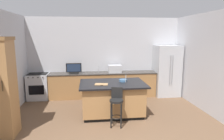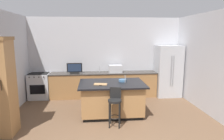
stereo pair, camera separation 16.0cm
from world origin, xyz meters
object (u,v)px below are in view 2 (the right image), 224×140
object	(u,v)px
kitchen_island	(112,98)
refrigerator	(168,71)
range_oven	(40,86)
cutting_board	(101,84)
microwave	(115,69)
fruit_bowl	(123,80)
cabinet_tower	(0,85)
tv_monitor	(75,69)
cell_phone	(101,85)
bar_stool_center	(115,104)

from	to	relation	value
kitchen_island	refrigerator	xyz separation A→B (m)	(2.26, 1.62, 0.47)
refrigerator	range_oven	world-z (taller)	refrigerator
kitchen_island	cutting_board	xyz separation A→B (m)	(-0.33, -0.16, 0.47)
microwave	fruit_bowl	bearing A→B (deg)	-88.62
cabinet_tower	tv_monitor	world-z (taller)	cabinet_tower
refrigerator	cell_phone	size ratio (longest dim) A/B	12.66
fruit_bowl	cell_phone	bearing A→B (deg)	-151.23
cabinet_tower	tv_monitor	size ratio (longest dim) A/B	4.12
tv_monitor	fruit_bowl	bearing A→B (deg)	-45.11
bar_stool_center	kitchen_island	bearing A→B (deg)	103.20
microwave	tv_monitor	xyz separation A→B (m)	(-1.48, -0.05, 0.04)
cabinet_tower	tv_monitor	xyz separation A→B (m)	(1.41, 2.58, -0.08)
range_oven	cabinet_tower	bearing A→B (deg)	-92.93
cell_phone	cutting_board	distance (m)	0.07
refrigerator	bar_stool_center	world-z (taller)	refrigerator
tv_monitor	cell_phone	size ratio (longest dim) A/B	3.61
bar_stool_center	fruit_bowl	size ratio (longest dim) A/B	4.29
bar_stool_center	cabinet_tower	bearing A→B (deg)	-163.43
kitchen_island	cabinet_tower	distance (m)	2.85
range_oven	tv_monitor	xyz separation A→B (m)	(1.27, -0.05, 0.62)
cabinet_tower	fruit_bowl	world-z (taller)	cabinet_tower
microwave	bar_stool_center	xyz separation A→B (m)	(-0.28, -2.45, -0.46)
cabinet_tower	tv_monitor	bearing A→B (deg)	61.39
refrigerator	cabinet_tower	size ratio (longest dim) A/B	0.85
range_oven	cutting_board	distance (m)	2.88
refrigerator	cabinet_tower	distance (m)	5.50
refrigerator	cutting_board	xyz separation A→B (m)	(-2.59, -1.79, -0.01)
cutting_board	cell_phone	bearing A→B (deg)	-84.23
range_oven	cell_phone	distance (m)	2.93
kitchen_island	cutting_board	size ratio (longest dim) A/B	5.24
cabinet_tower	cutting_board	world-z (taller)	cabinet_tower
tv_monitor	microwave	bearing A→B (deg)	2.00
refrigerator	range_oven	distance (m)	4.75
tv_monitor	cutting_board	xyz separation A→B (m)	(0.87, -1.81, -0.14)
range_oven	cutting_board	bearing A→B (deg)	-41.07
range_oven	cell_phone	xyz separation A→B (m)	(2.15, -1.93, 0.47)
fruit_bowl	kitchen_island	bearing A→B (deg)	-159.10
refrigerator	cell_phone	world-z (taller)	refrigerator
range_oven	cutting_board	size ratio (longest dim) A/B	2.64
tv_monitor	cutting_board	distance (m)	2.02
tv_monitor	fruit_bowl	size ratio (longest dim) A/B	2.39
range_oven	bar_stool_center	xyz separation A→B (m)	(2.48, -2.45, 0.12)
refrigerator	bar_stool_center	size ratio (longest dim) A/B	1.95
refrigerator	cutting_board	size ratio (longest dim) A/B	5.39
cell_phone	microwave	bearing A→B (deg)	81.16
refrigerator	cell_phone	distance (m)	3.18
kitchen_island	range_oven	xyz separation A→B (m)	(-2.47, 1.70, -0.01)
fruit_bowl	cell_phone	distance (m)	0.74
bar_stool_center	microwave	bearing A→B (deg)	96.14
cabinet_tower	cell_phone	xyz separation A→B (m)	(2.28, 0.70, -0.22)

